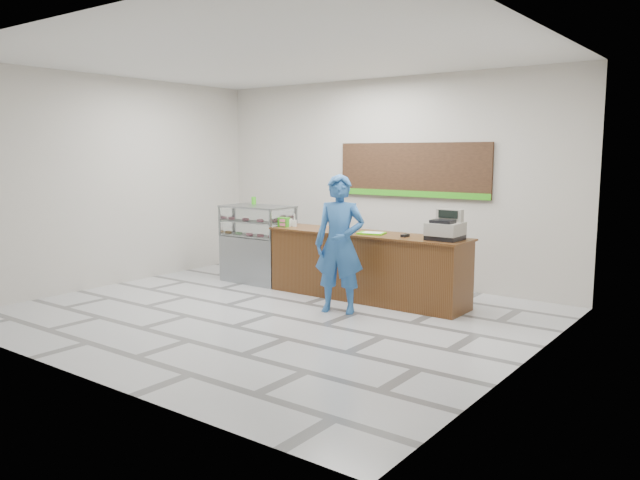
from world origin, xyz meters
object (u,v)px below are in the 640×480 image
Objects in this scene: display_case at (258,243)px; serving_tray at (372,233)px; sales_counter at (366,266)px; customer at (340,244)px; cash_register at (446,229)px.

display_case is 2.38m from serving_tray.
serving_tray is (0.13, -0.06, 0.52)m from sales_counter.
customer is (0.11, -0.87, 0.45)m from sales_counter.
display_case reaches higher than sales_counter.
display_case is 3.56m from cash_register.
sales_counter is 1.68× the size of customer.
customer is (-0.02, -0.81, -0.07)m from serving_tray.
customer reaches higher than display_case.
cash_register is at bearing 0.19° from display_case.
customer reaches higher than serving_tray.
serving_tray is at bearing -23.94° from sales_counter.
display_case is at bearing 164.47° from serving_tray.
sales_counter is 0.98m from customer.
sales_counter is at bearing 179.28° from cash_register.
customer is at bearing -144.72° from cash_register.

